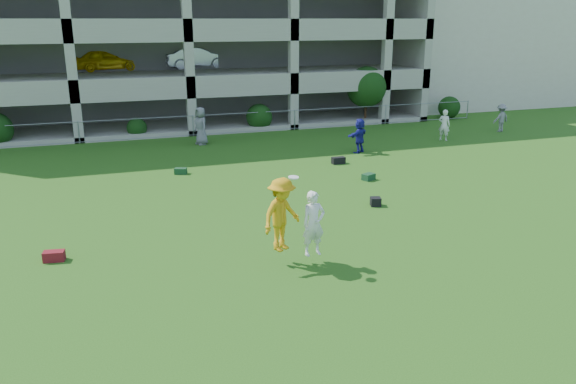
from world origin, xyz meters
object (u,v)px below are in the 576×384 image
object	(u,v)px
bystander_d	(359,136)
parking_garage	(167,23)
crate_d	(376,202)
bystander_f	(501,118)
frisbee_contest	(288,216)
bystander_c	(201,126)
stucco_building	(457,36)
bystander_e	(444,125)

from	to	relation	value
bystander_d	parking_garage	bearing A→B (deg)	-100.91
crate_d	bystander_f	bearing A→B (deg)	37.06
bystander_d	frisbee_contest	size ratio (longest dim) A/B	0.74
bystander_d	crate_d	world-z (taller)	bystander_d
crate_d	frisbee_contest	distance (m)	5.87
bystander_d	crate_d	bearing A→B (deg)	32.80
bystander_c	frisbee_contest	xyz separation A→B (m)	(-0.49, -15.61, 0.37)
bystander_c	stucco_building	bearing A→B (deg)	96.14
crate_d	frisbee_contest	world-z (taller)	frisbee_contest
stucco_building	bystander_f	size ratio (longest dim) A/B	10.04
bystander_d	bystander_e	bearing A→B (deg)	155.86
bystander_c	parking_garage	size ratio (longest dim) A/B	0.06
stucco_building	bystander_f	xyz separation A→B (m)	(-5.83, -13.31, -4.20)
stucco_building	bystander_e	bearing A→B (deg)	-125.76
bystander_f	parking_garage	xyz separation A→B (m)	(-17.17, 13.01, 5.22)
stucco_building	frisbee_contest	world-z (taller)	stucco_building
crate_d	frisbee_contest	bearing A→B (deg)	-140.91
crate_d	bystander_c	bearing A→B (deg)	108.36
bystander_e	stucco_building	bearing A→B (deg)	-77.99
bystander_c	crate_d	size ratio (longest dim) A/B	5.57
bystander_c	parking_garage	xyz separation A→B (m)	(-0.06, 10.95, 5.04)
frisbee_contest	bystander_c	bearing A→B (deg)	88.22
bystander_f	parking_garage	bearing A→B (deg)	-45.43
bystander_c	bystander_f	size ratio (longest dim) A/B	1.22
bystander_d	parking_garage	distance (m)	17.60
bystander_e	bystander_f	distance (m)	4.70
stucco_building	parking_garage	bearing A→B (deg)	-179.25
stucco_building	crate_d	world-z (taller)	stucco_building
stucco_building	parking_garage	distance (m)	23.03
stucco_building	bystander_c	xyz separation A→B (m)	(-22.95, -11.25, -4.03)
crate_d	parking_garage	size ratio (longest dim) A/B	0.01
bystander_f	frisbee_contest	xyz separation A→B (m)	(-17.60, -13.55, 0.54)
frisbee_contest	parking_garage	world-z (taller)	parking_garage
stucco_building	bystander_c	bearing A→B (deg)	-153.88
frisbee_contest	parking_garage	distance (m)	26.97
bystander_e	crate_d	distance (m)	12.31
bystander_e	parking_garage	xyz separation A→B (m)	(-12.61, 14.14, 5.18)
stucco_building	frisbee_contest	size ratio (longest dim) A/B	7.10
bystander_e	frisbee_contest	bearing A→B (deg)	91.38
crate_d	bystander_d	bearing A→B (deg)	68.50
bystander_d	bystander_f	distance (m)	10.37
frisbee_contest	bystander_f	bearing A→B (deg)	37.58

